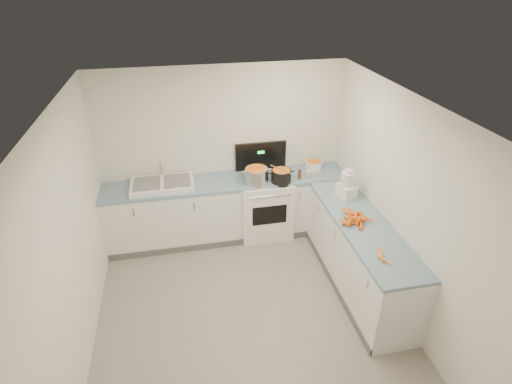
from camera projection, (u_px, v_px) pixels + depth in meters
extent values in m
cube|color=white|center=(228.00, 209.00, 5.93)|extent=(3.50, 0.60, 0.90)
cube|color=#7999AC|center=(227.00, 182.00, 5.70)|extent=(3.50, 0.62, 0.04)
cube|color=white|center=(359.00, 255.00, 4.99)|extent=(0.60, 2.20, 0.90)
cube|color=#7999AC|center=(364.00, 224.00, 4.76)|extent=(0.62, 2.20, 0.04)
cube|color=white|center=(265.00, 206.00, 6.01)|extent=(0.76, 0.65, 0.90)
cube|color=black|center=(261.00, 156.00, 5.92)|extent=(0.76, 0.05, 0.42)
cube|color=white|center=(162.00, 184.00, 5.51)|extent=(0.86, 0.52, 0.07)
cube|color=slate|center=(147.00, 183.00, 5.46)|extent=(0.36, 0.42, 0.01)
cube|color=slate|center=(177.00, 180.00, 5.53)|extent=(0.36, 0.42, 0.01)
cylinder|color=silver|center=(161.00, 167.00, 5.62)|extent=(0.03, 0.03, 0.24)
cylinder|color=silver|center=(257.00, 176.00, 5.58)|extent=(0.37, 0.37, 0.24)
cylinder|color=black|center=(281.00, 177.00, 5.62)|extent=(0.35, 0.35, 0.20)
cylinder|color=#AD7A47|center=(281.00, 170.00, 5.56)|extent=(0.24, 0.35, 0.02)
cylinder|color=white|center=(314.00, 165.00, 5.99)|extent=(0.33, 0.33, 0.12)
cylinder|color=#593319|center=(300.00, 175.00, 5.70)|extent=(0.05, 0.05, 0.13)
cylinder|color=#E5B266|center=(308.00, 175.00, 5.74)|extent=(0.05, 0.05, 0.09)
cube|color=white|center=(346.00, 191.00, 5.25)|extent=(0.25, 0.28, 0.17)
cylinder|color=silver|center=(348.00, 179.00, 5.16)|extent=(0.18, 0.18, 0.18)
cylinder|color=white|center=(349.00, 171.00, 5.11)|extent=(0.11, 0.11, 0.04)
cone|color=orange|center=(354.00, 221.00, 4.75)|extent=(0.04, 0.17, 0.04)
cone|color=orange|center=(346.00, 222.00, 4.74)|extent=(0.12, 0.16, 0.04)
cone|color=orange|center=(362.00, 225.00, 4.68)|extent=(0.15, 0.19, 0.05)
cone|color=orange|center=(363.00, 217.00, 4.82)|extent=(0.06, 0.16, 0.05)
cone|color=orange|center=(352.00, 214.00, 4.89)|extent=(0.08, 0.20, 0.04)
cone|color=orange|center=(349.00, 220.00, 4.77)|extent=(0.07, 0.17, 0.05)
cone|color=orange|center=(349.00, 218.00, 4.81)|extent=(0.20, 0.05, 0.05)
cone|color=orange|center=(353.00, 218.00, 4.81)|extent=(0.18, 0.12, 0.04)
cone|color=orange|center=(350.00, 223.00, 4.70)|extent=(0.20, 0.08, 0.05)
cone|color=orange|center=(356.00, 218.00, 4.80)|extent=(0.15, 0.19, 0.04)
cone|color=orange|center=(361.00, 220.00, 4.77)|extent=(0.09, 0.20, 0.05)
cone|color=orange|center=(360.00, 222.00, 4.72)|extent=(0.06, 0.17, 0.04)
cone|color=orange|center=(355.00, 218.00, 4.80)|extent=(0.19, 0.16, 0.04)
cone|color=orange|center=(357.00, 221.00, 4.75)|extent=(0.17, 0.05, 0.04)
cone|color=orange|center=(355.00, 215.00, 4.78)|extent=(0.13, 0.21, 0.05)
cone|color=orange|center=(357.00, 213.00, 4.83)|extent=(0.16, 0.20, 0.05)
cone|color=orange|center=(357.00, 218.00, 4.74)|extent=(0.20, 0.15, 0.05)
cone|color=orange|center=(368.00, 219.00, 4.76)|extent=(0.14, 0.21, 0.04)
cone|color=orange|center=(358.00, 219.00, 4.74)|extent=(0.05, 0.17, 0.04)
cone|color=orange|center=(359.00, 218.00, 4.75)|extent=(0.14, 0.17, 0.04)
cone|color=orange|center=(350.00, 213.00, 4.85)|extent=(0.12, 0.17, 0.05)
cone|color=orange|center=(351.00, 220.00, 4.71)|extent=(0.18, 0.19, 0.05)
cone|color=orange|center=(350.00, 213.00, 4.86)|extent=(0.14, 0.20, 0.04)
cone|color=orange|center=(356.00, 213.00, 4.82)|extent=(0.18, 0.08, 0.05)
cone|color=orange|center=(386.00, 261.00, 4.11)|extent=(0.11, 0.20, 0.04)
cone|color=orange|center=(382.00, 257.00, 4.16)|extent=(0.11, 0.18, 0.04)
cone|color=orange|center=(380.00, 254.00, 4.21)|extent=(0.10, 0.19, 0.04)
cube|color=tan|center=(144.00, 184.00, 5.43)|extent=(0.02, 0.03, 0.00)
cube|color=tan|center=(141.00, 180.00, 5.54)|extent=(0.04, 0.03, 0.00)
cube|color=tan|center=(153.00, 183.00, 5.47)|extent=(0.03, 0.03, 0.00)
cube|color=tan|center=(144.00, 179.00, 5.56)|extent=(0.04, 0.01, 0.00)
cube|color=tan|center=(144.00, 182.00, 5.48)|extent=(0.01, 0.04, 0.00)
cube|color=tan|center=(148.00, 179.00, 5.56)|extent=(0.04, 0.02, 0.00)
cube|color=tan|center=(144.00, 183.00, 5.46)|extent=(0.03, 0.05, 0.00)
cube|color=tan|center=(140.00, 184.00, 5.43)|extent=(0.03, 0.04, 0.00)
cube|color=tan|center=(145.00, 184.00, 5.43)|extent=(0.01, 0.04, 0.00)
cube|color=tan|center=(143.00, 180.00, 5.53)|extent=(0.01, 0.04, 0.00)
cube|color=tan|center=(147.00, 184.00, 5.43)|extent=(0.03, 0.04, 0.00)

